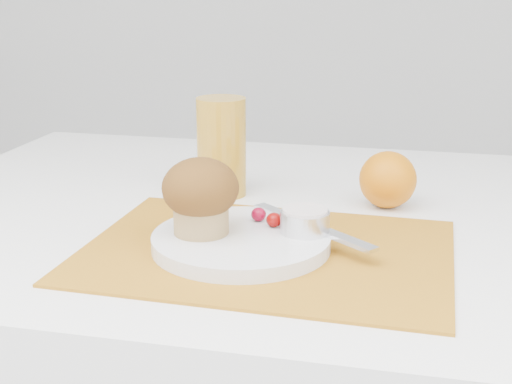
% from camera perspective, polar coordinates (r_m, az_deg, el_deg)
% --- Properties ---
extents(placemat, '(0.44, 0.33, 0.00)m').
position_cam_1_polar(placemat, '(0.85, 0.84, -4.75)').
color(placemat, '#A86A17').
rests_on(placemat, table).
extents(plate, '(0.23, 0.23, 0.02)m').
position_cam_1_polar(plate, '(0.85, -1.20, -3.95)').
color(plate, silver).
rests_on(plate, placemat).
extents(ramekin, '(0.07, 0.07, 0.03)m').
position_cam_1_polar(ramekin, '(0.86, 3.92, -2.38)').
color(ramekin, silver).
rests_on(ramekin, plate).
extents(cream, '(0.07, 0.07, 0.01)m').
position_cam_1_polar(cream, '(0.85, 3.94, -1.55)').
color(cream, silver).
rests_on(cream, ramekin).
extents(raspberry_near, '(0.02, 0.02, 0.02)m').
position_cam_1_polar(raspberry_near, '(0.89, 0.21, -1.80)').
color(raspberry_near, '#600215').
rests_on(raspberry_near, plate).
extents(raspberry_far, '(0.02, 0.02, 0.02)m').
position_cam_1_polar(raspberry_far, '(0.87, 1.45, -2.24)').
color(raspberry_far, '#5A0402').
rests_on(raspberry_far, plate).
extents(butter_knife, '(0.17, 0.14, 0.01)m').
position_cam_1_polar(butter_knife, '(0.87, 4.48, -2.74)').
color(butter_knife, silver).
rests_on(butter_knife, plate).
extents(orange, '(0.08, 0.08, 0.08)m').
position_cam_1_polar(orange, '(1.02, 10.50, 0.98)').
color(orange, orange).
rests_on(orange, table).
extents(juice_glass, '(0.09, 0.09, 0.15)m').
position_cam_1_polar(juice_glass, '(1.06, -2.78, 3.62)').
color(juice_glass, '#BF8B23').
rests_on(juice_glass, table).
extents(muffin, '(0.09, 0.09, 0.09)m').
position_cam_1_polar(muffin, '(0.84, -4.46, -0.18)').
color(muffin, tan).
rests_on(muffin, plate).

